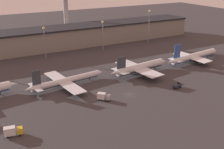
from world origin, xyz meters
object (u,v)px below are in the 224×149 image
at_px(service_vehicle_0, 103,96).
at_px(control_tower, 66,7).
at_px(airplane_1, 66,81).
at_px(service_vehicle_3, 12,131).
at_px(service_vehicle_2, 177,86).
at_px(airplane_2, 140,67).
at_px(airplane_3, 194,56).

bearing_deg(service_vehicle_0, control_tower, 119.79).
relative_size(airplane_1, service_vehicle_0, 7.50).
bearing_deg(control_tower, service_vehicle_0, -103.09).
bearing_deg(service_vehicle_3, service_vehicle_2, 12.94).
relative_size(service_vehicle_0, service_vehicle_3, 0.88).
bearing_deg(service_vehicle_3, airplane_2, 31.81).
xyz_separation_m(airplane_2, service_vehicle_3, (-79.53, -33.05, -1.76)).
bearing_deg(service_vehicle_2, airplane_3, 22.81).
relative_size(airplane_2, service_vehicle_0, 7.00).
relative_size(service_vehicle_2, service_vehicle_3, 0.76).
xyz_separation_m(airplane_3, control_tower, (-49.26, 111.80, 23.49)).
height_order(airplane_2, service_vehicle_3, airplane_2).
bearing_deg(airplane_3, service_vehicle_0, -170.53).
relative_size(airplane_2, service_vehicle_3, 6.19).
height_order(airplane_2, airplane_3, airplane_3).
distance_m(airplane_1, airplane_2, 45.35).
height_order(service_vehicle_2, service_vehicle_3, service_vehicle_3).
bearing_deg(airplane_1, airplane_3, -7.82).
height_order(airplane_3, service_vehicle_0, airplane_3).
height_order(airplane_2, control_tower, control_tower).
distance_m(service_vehicle_2, service_vehicle_3, 85.00).
xyz_separation_m(airplane_2, airplane_3, (45.20, 2.16, -0.33)).
distance_m(airplane_1, service_vehicle_0, 26.95).
relative_size(service_vehicle_3, control_tower, 0.15).
bearing_deg(airplane_2, airplane_3, -4.43).
height_order(airplane_3, service_vehicle_3, airplane_3).
relative_size(airplane_3, control_tower, 1.06).
relative_size(airplane_1, service_vehicle_3, 6.63).
bearing_deg(control_tower, airplane_1, -110.39).
bearing_deg(airplane_1, service_vehicle_3, -140.58).
distance_m(airplane_2, service_vehicle_3, 86.14).
xyz_separation_m(airplane_1, control_tower, (41.16, 110.76, 24.15)).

